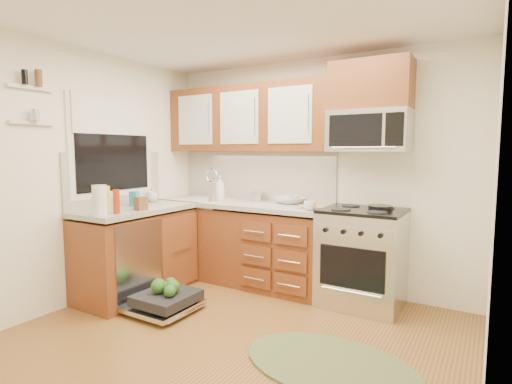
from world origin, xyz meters
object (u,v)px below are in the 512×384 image
Objects in this scene: sink at (204,210)px; paper_towel_roll at (100,200)px; rug at (330,364)px; stock_pot at (257,197)px; bowl_a at (291,200)px; skillet at (380,208)px; cutting_board at (313,207)px; microwave at (369,131)px; upper_cabinets at (247,119)px; bowl_b at (286,200)px; range at (362,257)px; cup at (310,206)px; dishwasher at (164,301)px.

sink is 1.46m from paper_towel_roll.
stock_pot is (-1.43, 1.40, 0.97)m from rug.
rug is at bearing -54.45° from bowl_a.
skillet is (2.08, 0.04, 0.17)m from sink.
paper_towel_roll is at bearing -174.03° from rug.
cutting_board is (1.43, -0.02, 0.14)m from sink.
sink is at bearing -176.15° from microwave.
upper_cabinets is 6.66× the size of cutting_board.
bowl_a is (1.13, 1.62, -0.10)m from paper_towel_roll.
range is at bearing -10.58° from bowl_b.
microwave is 2.61m from paper_towel_roll.
upper_cabinets is at bearing 160.64° from cup.
skillet is at bearing 11.72° from range.
paper_towel_roll is 0.95× the size of bowl_a.
upper_cabinets reaches higher than dishwasher.
microwave is at bearing 95.96° from rug.
bowl_b is (0.63, 1.30, 0.87)m from dishwasher.
range is at bearing 20.56° from cup.
range is 2.53m from paper_towel_roll.
sink is at bearing -169.99° from bowl_b.
cutting_board is 0.16m from cup.
stock_pot is 0.60× the size of bowl_a.
range reaches higher than rug.
paper_towel_roll is at bearing -109.95° from upper_cabinets.
microwave reaches higher than cup.
upper_cabinets is 7.39× the size of paper_towel_roll.
rug is at bearing -44.43° from stock_pot.
stock_pot is (0.64, 0.18, 0.18)m from sink.
range is 1.36× the size of dishwasher.
paper_towel_roll is at bearing -139.82° from cup.
cup is (0.81, -0.35, -0.01)m from stock_pot.
range is (1.41, -0.15, -1.40)m from upper_cabinets.
dishwasher is 1.69m from rug.
upper_cabinets is 9.07× the size of skillet.
range is 3.25× the size of bowl_a.
microwave is at bearing 150.30° from skillet.
rug is at bearing -61.77° from cutting_board.
microwave is 0.92m from cup.
bowl_b is 2.34× the size of cup.
bowl_b reaches higher than range.
paper_towel_roll is at bearing -144.22° from dishwasher.
microwave is at bearing -2.23° from stock_pot.
range is 1.53× the size of sink.
cup is (0.93, -0.32, -0.90)m from upper_cabinets.
cutting_board is at bearing -176.73° from range.
skillet is at bearing 5.28° from cutting_board.
cutting_board is 2.06m from paper_towel_roll.
paper_towel_roll is (-1.98, -1.45, 0.59)m from range.
rug is 2.22m from stock_pot.
microwave is at bearing 16.47° from cutting_board.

